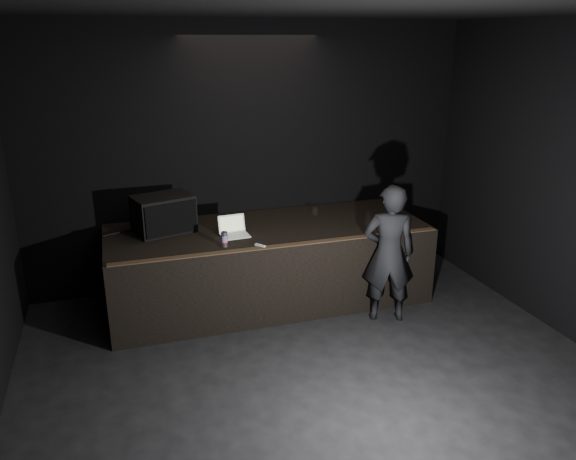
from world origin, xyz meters
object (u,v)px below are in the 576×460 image
at_px(stage_monitor, 164,214).
at_px(beer_can, 224,239).
at_px(laptop, 234,230).
at_px(person, 389,254).
at_px(stage_riser, 268,263).

bearing_deg(stage_monitor, beer_can, -66.67).
bearing_deg(beer_can, laptop, 62.75).
relative_size(stage_monitor, person, 0.47).
bearing_deg(laptop, stage_monitor, 150.47).
distance_m(stage_riser, person, 1.58).
bearing_deg(laptop, stage_riser, 14.80).
bearing_deg(stage_monitor, laptop, -41.42).
xyz_separation_m(stage_monitor, person, (2.48, -1.16, -0.38)).
distance_m(stage_monitor, beer_can, 0.96).
relative_size(stage_riser, stage_monitor, 5.06).
distance_m(laptop, person, 1.88).
distance_m(laptop, beer_can, 0.41).
bearing_deg(person, beer_can, 4.57).
relative_size(stage_riser, laptop, 11.46).
xyz_separation_m(stage_monitor, laptop, (0.78, -0.37, -0.17)).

